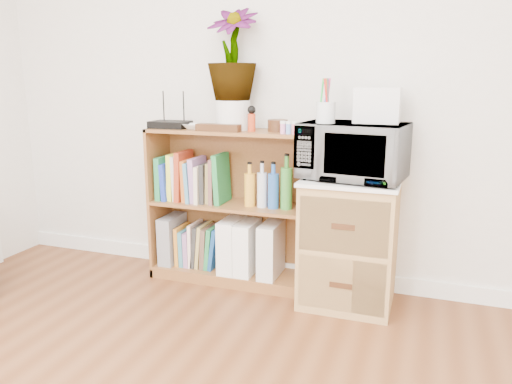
% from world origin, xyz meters
% --- Properties ---
extents(skirting_board, '(4.00, 0.02, 0.10)m').
position_xyz_m(skirting_board, '(0.00, 2.24, 0.05)').
color(skirting_board, white).
rests_on(skirting_board, ground).
extents(bookshelf, '(1.00, 0.30, 0.95)m').
position_xyz_m(bookshelf, '(-0.35, 2.10, 0.47)').
color(bookshelf, brown).
rests_on(bookshelf, ground).
extents(wicker_unit, '(0.50, 0.45, 0.70)m').
position_xyz_m(wicker_unit, '(0.40, 2.02, 0.35)').
color(wicker_unit, '#9E7542').
rests_on(wicker_unit, ground).
extents(microwave, '(0.59, 0.44, 0.30)m').
position_xyz_m(microwave, '(0.40, 2.02, 0.87)').
color(microwave, silver).
rests_on(microwave, wicker_unit).
extents(pen_cup, '(0.10, 0.10, 0.11)m').
position_xyz_m(pen_cup, '(0.26, 1.95, 1.08)').
color(pen_cup, silver).
rests_on(pen_cup, microwave).
extents(small_appliance, '(0.23, 0.19, 0.18)m').
position_xyz_m(small_appliance, '(0.51, 2.07, 1.11)').
color(small_appliance, silver).
rests_on(small_appliance, microwave).
extents(router, '(0.23, 0.16, 0.04)m').
position_xyz_m(router, '(-0.73, 2.08, 0.97)').
color(router, black).
rests_on(router, bookshelf).
extents(white_bowl, '(0.13, 0.13, 0.03)m').
position_xyz_m(white_bowl, '(-0.56, 2.07, 0.97)').
color(white_bowl, white).
rests_on(white_bowl, bookshelf).
extents(plant_pot, '(0.20, 0.20, 0.17)m').
position_xyz_m(plant_pot, '(-0.33, 2.12, 1.04)').
color(plant_pot, silver).
rests_on(plant_pot, bookshelf).
extents(potted_plant, '(0.29, 0.29, 0.53)m').
position_xyz_m(potted_plant, '(-0.33, 2.12, 1.39)').
color(potted_plant, '#336C2B').
rests_on(potted_plant, plant_pot).
extents(trinket_box, '(0.26, 0.07, 0.04)m').
position_xyz_m(trinket_box, '(-0.38, 2.00, 0.97)').
color(trinket_box, '#341F0E').
rests_on(trinket_box, bookshelf).
extents(kokeshi_doll, '(0.04, 0.04, 0.10)m').
position_xyz_m(kokeshi_doll, '(-0.19, 2.06, 1.00)').
color(kokeshi_doll, '#B93516').
rests_on(kokeshi_doll, bookshelf).
extents(wooden_bowl, '(0.12, 0.12, 0.07)m').
position_xyz_m(wooden_bowl, '(-0.05, 2.11, 0.98)').
color(wooden_bowl, '#36200E').
rests_on(wooden_bowl, bookshelf).
extents(paint_jars, '(0.12, 0.04, 0.06)m').
position_xyz_m(paint_jars, '(0.04, 2.01, 0.98)').
color(paint_jars, '#CD7281').
rests_on(paint_jars, bookshelf).
extents(file_box, '(0.09, 0.25, 0.31)m').
position_xyz_m(file_box, '(-0.76, 2.10, 0.22)').
color(file_box, gray).
rests_on(file_box, bookshelf).
extents(magazine_holder_left, '(0.10, 0.27, 0.33)m').
position_xyz_m(magazine_holder_left, '(-0.34, 2.09, 0.24)').
color(magazine_holder_left, white).
rests_on(magazine_holder_left, bookshelf).
extents(magazine_holder_mid, '(0.10, 0.26, 0.32)m').
position_xyz_m(magazine_holder_mid, '(-0.23, 2.09, 0.23)').
color(magazine_holder_mid, white).
rests_on(magazine_holder_mid, bookshelf).
extents(magazine_holder_right, '(0.10, 0.26, 0.33)m').
position_xyz_m(magazine_holder_right, '(-0.08, 2.09, 0.24)').
color(magazine_holder_right, silver).
rests_on(magazine_holder_right, bookshelf).
extents(cookbooks, '(0.43, 0.20, 0.31)m').
position_xyz_m(cookbooks, '(-0.60, 2.10, 0.63)').
color(cookbooks, '#22824A').
rests_on(cookbooks, bookshelf).
extents(liquor_bottles, '(0.29, 0.07, 0.31)m').
position_xyz_m(liquor_bottles, '(-0.09, 2.10, 0.64)').
color(liquor_bottles, gold).
rests_on(liquor_bottles, bookshelf).
extents(lower_books, '(0.29, 0.19, 0.28)m').
position_xyz_m(lower_books, '(-0.56, 2.10, 0.20)').
color(lower_books, orange).
rests_on(lower_books, bookshelf).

